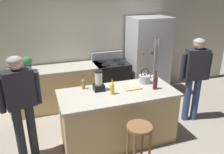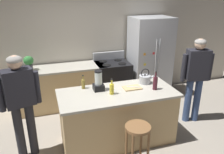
# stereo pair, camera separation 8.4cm
# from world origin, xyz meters

# --- Properties ---
(ground_plane) EXTENTS (14.00, 14.00, 0.00)m
(ground_plane) POSITION_xyz_m (0.00, 0.00, 0.00)
(ground_plane) COLOR #9E9384
(back_wall) EXTENTS (8.00, 0.10, 2.70)m
(back_wall) POSITION_xyz_m (0.00, 1.95, 1.35)
(back_wall) COLOR beige
(back_wall) RESTS_ON ground_plane
(kitchen_island) EXTENTS (1.91, 0.85, 0.92)m
(kitchen_island) POSITION_xyz_m (0.00, 0.00, 0.46)
(kitchen_island) COLOR tan
(kitchen_island) RESTS_ON ground_plane
(back_counter_run) EXTENTS (2.00, 0.64, 0.92)m
(back_counter_run) POSITION_xyz_m (-0.80, 1.55, 0.46)
(back_counter_run) COLOR tan
(back_counter_run) RESTS_ON ground_plane
(refrigerator) EXTENTS (0.90, 0.73, 1.90)m
(refrigerator) POSITION_xyz_m (1.31, 1.50, 0.95)
(refrigerator) COLOR #B7BABF
(refrigerator) RESTS_ON ground_plane
(stove_range) EXTENTS (0.76, 0.65, 1.10)m
(stove_range) POSITION_xyz_m (0.40, 1.52, 0.47)
(stove_range) COLOR black
(stove_range) RESTS_ON ground_plane
(person_by_island_left) EXTENTS (0.59, 0.32, 1.64)m
(person_by_island_left) POSITION_xyz_m (-1.46, 0.06, 1.00)
(person_by_island_left) COLOR #26262B
(person_by_island_left) RESTS_ON ground_plane
(person_by_sink_right) EXTENTS (0.60, 0.30, 1.66)m
(person_by_sink_right) POSITION_xyz_m (1.61, 0.16, 1.00)
(person_by_sink_right) COLOR #384C7A
(person_by_sink_right) RESTS_ON ground_plane
(bar_stool) EXTENTS (0.36, 0.36, 0.71)m
(bar_stool) POSITION_xyz_m (0.05, -0.71, 0.55)
(bar_stool) COLOR brown
(bar_stool) RESTS_ON ground_plane
(potted_plant) EXTENTS (0.20, 0.20, 0.30)m
(potted_plant) POSITION_xyz_m (-1.37, 1.55, 1.09)
(potted_plant) COLOR #4C4C51
(potted_plant) RESTS_ON back_counter_run
(blender_appliance) EXTENTS (0.17, 0.17, 0.34)m
(blender_appliance) POSITION_xyz_m (-0.27, 0.17, 1.06)
(blender_appliance) COLOR black
(blender_appliance) RESTS_ON kitchen_island
(bottle_soda) EXTENTS (0.07, 0.07, 0.26)m
(bottle_soda) POSITION_xyz_m (-0.11, -0.04, 1.01)
(bottle_soda) COLOR yellow
(bottle_soda) RESTS_ON kitchen_island
(bottle_vinegar) EXTENTS (0.06, 0.06, 0.24)m
(bottle_vinegar) POSITION_xyz_m (-0.50, 0.31, 1.00)
(bottle_vinegar) COLOR olive
(bottle_vinegar) RESTS_ON kitchen_island
(bottle_wine) EXTENTS (0.08, 0.08, 0.32)m
(bottle_wine) POSITION_xyz_m (0.62, -0.08, 1.03)
(bottle_wine) COLOR #471923
(bottle_wine) RESTS_ON kitchen_island
(tea_kettle) EXTENTS (0.28, 0.20, 0.27)m
(tea_kettle) POSITION_xyz_m (0.58, 0.21, 0.99)
(tea_kettle) COLOR #B7BABF
(tea_kettle) RESTS_ON kitchen_island
(cutting_board) EXTENTS (0.30, 0.20, 0.02)m
(cutting_board) POSITION_xyz_m (0.28, 0.07, 0.93)
(cutting_board) COLOR tan
(cutting_board) RESTS_ON kitchen_island
(chef_knife) EXTENTS (0.21, 0.12, 0.01)m
(chef_knife) POSITION_xyz_m (0.30, 0.07, 0.94)
(chef_knife) COLOR #B7BABF
(chef_knife) RESTS_ON cutting_board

